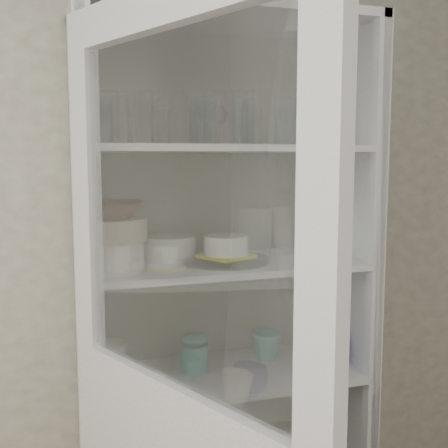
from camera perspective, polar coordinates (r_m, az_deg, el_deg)
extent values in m
cube|color=#9D9680|center=(2.13, -7.02, -1.94)|extent=(3.60, 0.02, 2.60)
cube|color=#B8B8B8|center=(1.93, -14.07, -10.63)|extent=(0.03, 0.45, 2.10)
cube|color=#B8B8B8|center=(2.21, 12.17, -8.34)|extent=(0.03, 0.45, 2.10)
cube|color=gray|center=(2.21, -1.70, -8.19)|extent=(1.00, 0.03, 2.10)
cube|color=#B8B8B8|center=(1.99, 0.00, 20.27)|extent=(1.00, 0.45, 0.03)
cube|color=silver|center=(2.07, 0.13, -15.08)|extent=(0.94, 0.42, 0.02)
cube|color=silver|center=(1.96, 0.14, -4.14)|extent=(0.94, 0.42, 0.02)
cube|color=silver|center=(1.92, 0.14, 7.65)|extent=(0.94, 0.42, 0.02)
cube|color=#B8B8B8|center=(1.28, -5.05, 21.67)|extent=(0.40, 0.84, 0.10)
cube|color=#B8B8B8|center=(1.58, -13.74, 2.21)|extent=(0.07, 0.10, 0.80)
cube|color=#B8B8B8|center=(0.95, 10.04, -0.59)|extent=(0.07, 0.10, 0.80)
cube|color=silver|center=(1.24, -4.84, 1.18)|extent=(0.31, 0.66, 0.78)
cylinder|color=silver|center=(1.70, -11.81, 10.55)|extent=(0.08, 0.08, 0.15)
cylinder|color=silver|center=(1.77, -1.84, 10.47)|extent=(0.09, 0.09, 0.15)
cylinder|color=silver|center=(1.79, -2.30, 10.45)|extent=(0.08, 0.08, 0.15)
cylinder|color=silver|center=(1.82, 1.95, 10.32)|extent=(0.09, 0.09, 0.14)
cylinder|color=silver|center=(1.86, 6.22, 10.31)|extent=(0.09, 0.09, 0.15)
cylinder|color=silver|center=(1.92, 8.78, 10.15)|extent=(0.09, 0.09, 0.15)
cylinder|color=silver|center=(1.96, 9.59, 10.14)|extent=(0.09, 0.09, 0.16)
cylinder|color=silver|center=(1.86, -12.34, 9.80)|extent=(0.07, 0.07, 0.12)
cylinder|color=silver|center=(1.90, -6.43, 9.91)|extent=(0.09, 0.09, 0.13)
cylinder|color=silver|center=(1.90, -2.45, 10.22)|extent=(0.09, 0.09, 0.15)
cylinder|color=silver|center=(1.95, 1.58, 10.10)|extent=(0.10, 0.10, 0.15)
cylinder|color=silver|center=(1.94, 2.77, 10.19)|extent=(0.09, 0.09, 0.15)
cylinder|color=white|center=(1.82, -11.36, -3.17)|extent=(0.21, 0.21, 0.10)
cylinder|color=white|center=(2.00, -5.52, -2.39)|extent=(0.19, 0.19, 0.08)
cylinder|color=beige|center=(1.81, -11.42, -0.54)|extent=(0.29, 0.29, 0.07)
imported|color=#55281E|center=(1.80, -11.47, 1.42)|extent=(0.27, 0.27, 0.05)
cylinder|color=silver|center=(1.94, 0.22, -3.68)|extent=(0.32, 0.32, 0.02)
cube|color=yellow|center=(1.93, 0.22, -3.27)|extent=(0.20, 0.20, 0.01)
cylinder|color=white|center=(1.93, 0.22, -2.15)|extent=(0.16, 0.16, 0.07)
cylinder|color=silver|center=(2.10, 10.87, -0.45)|extent=(0.13, 0.13, 0.20)
imported|color=navy|center=(2.18, 10.92, -12.38)|extent=(0.15, 0.15, 0.10)
imported|color=teal|center=(2.17, 4.37, -12.24)|extent=(0.13, 0.13, 0.10)
imported|color=white|center=(2.06, 9.13, -13.39)|extent=(0.13, 0.13, 0.10)
cylinder|color=teal|center=(2.06, -3.03, -13.42)|extent=(0.10, 0.10, 0.10)
ellipsoid|color=teal|center=(2.04, -3.04, -11.86)|extent=(0.10, 0.10, 0.02)
cylinder|color=#AAAAAA|center=(1.95, -8.94, -15.62)|extent=(0.11, 0.11, 0.04)
cylinder|color=white|center=(1.97, -11.72, -13.79)|extent=(0.14, 0.14, 0.15)
cylinder|color=silver|center=(1.74, -10.44, 10.32)|extent=(0.07, 0.07, 0.14)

